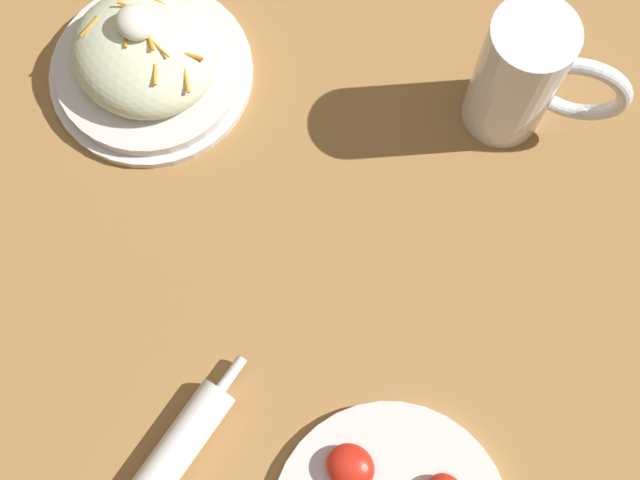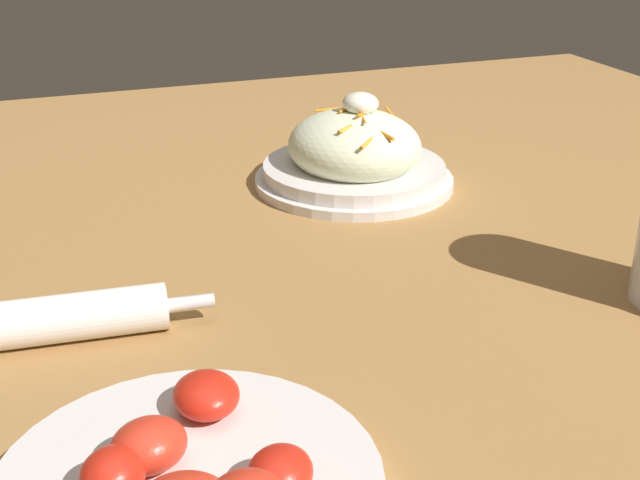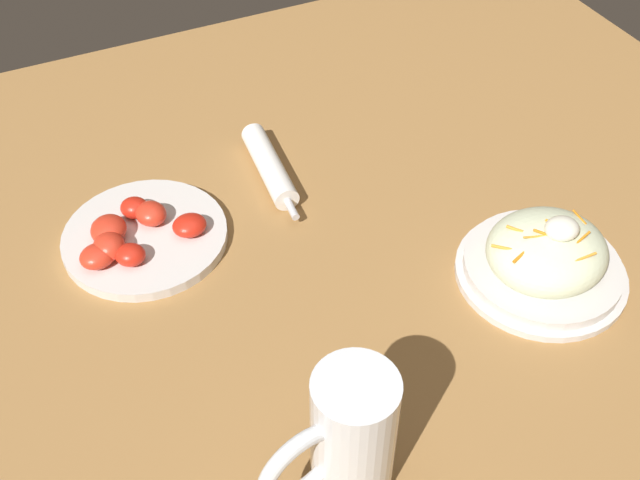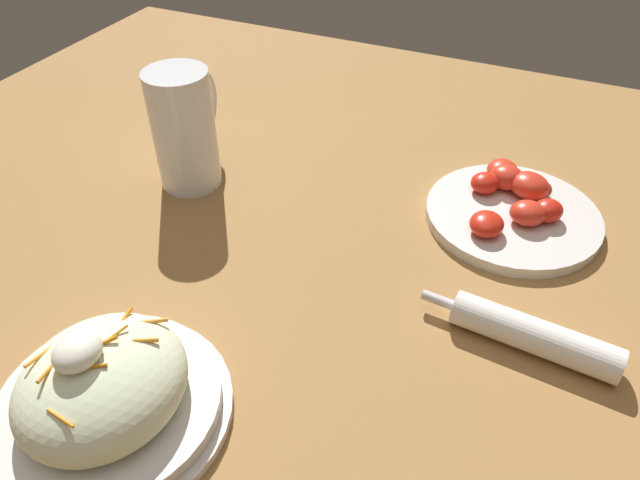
% 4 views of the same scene
% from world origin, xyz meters
% --- Properties ---
extents(ground_plane, '(1.43, 1.43, 0.00)m').
position_xyz_m(ground_plane, '(0.00, 0.00, 0.00)').
color(ground_plane, '#9E703D').
extents(salad_plate, '(0.22, 0.22, 0.10)m').
position_xyz_m(salad_plate, '(-0.20, 0.07, 0.03)').
color(salad_plate, silver).
rests_on(salad_plate, ground_plane).
extents(beer_mug, '(0.15, 0.08, 0.16)m').
position_xyz_m(beer_mug, '(0.15, 0.22, 0.07)').
color(beer_mug, white).
rests_on(beer_mug, ground_plane).
extents(napkin_roll, '(0.05, 0.20, 0.04)m').
position_xyz_m(napkin_roll, '(0.04, -0.26, 0.02)').
color(napkin_roll, white).
rests_on(napkin_roll, ground_plane).
extents(tomato_plate, '(0.22, 0.22, 0.05)m').
position_xyz_m(tomato_plate, '(0.25, -0.21, 0.01)').
color(tomato_plate, silver).
rests_on(tomato_plate, ground_plane).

